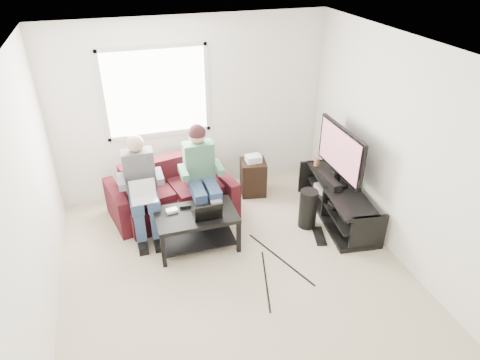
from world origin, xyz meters
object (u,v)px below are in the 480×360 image
(tv, at_px, (340,152))
(subwoofer, at_px, (308,209))
(end_table, at_px, (253,176))
(sofa, at_px, (171,195))
(coffee_table, at_px, (197,222))
(tv_stand, at_px, (338,203))

(tv, height_order, subwoofer, tv)
(tv, xyz_separation_m, end_table, (-0.92, 0.88, -0.69))
(sofa, height_order, subwoofer, sofa)
(sofa, relative_size, coffee_table, 1.80)
(tv_stand, bearing_deg, coffee_table, -179.23)
(coffee_table, xyz_separation_m, tv_stand, (2.02, 0.03, -0.14))
(coffee_table, height_order, end_table, end_table)
(sofa, height_order, end_table, sofa)
(sofa, distance_m, end_table, 1.30)
(tv, bearing_deg, sofa, 162.07)
(coffee_table, xyz_separation_m, tv, (2.01, 0.13, 0.61))
(sofa, xyz_separation_m, tv_stand, (2.20, -0.81, -0.06))
(coffee_table, distance_m, end_table, 1.49)
(tv_stand, bearing_deg, tv, 91.47)
(sofa, bearing_deg, tv_stand, -20.23)
(tv_stand, xyz_separation_m, subwoofer, (-0.49, -0.05, 0.04))
(tv_stand, bearing_deg, subwoofer, -173.88)
(sofa, relative_size, tv, 1.64)
(sofa, distance_m, subwoofer, 1.92)
(tv, relative_size, subwoofer, 2.00)
(tv, distance_m, subwoofer, 0.87)
(tv_stand, relative_size, end_table, 2.52)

